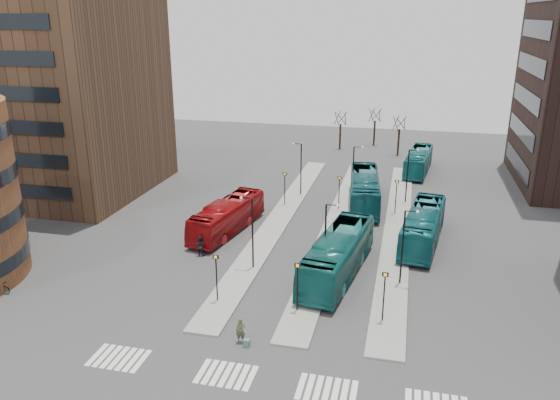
% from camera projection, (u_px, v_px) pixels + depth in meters
% --- Properties ---
extents(island_left, '(2.50, 45.00, 0.15)m').
position_uv_depth(island_left, '(280.00, 218.00, 56.73)').
color(island_left, gray).
rests_on(island_left, ground).
extents(island_mid, '(2.50, 45.00, 0.15)m').
position_uv_depth(island_mid, '(337.00, 222.00, 55.40)').
color(island_mid, gray).
rests_on(island_mid, ground).
extents(island_right, '(2.50, 45.00, 0.15)m').
position_uv_depth(island_right, '(397.00, 228.00, 54.08)').
color(island_right, gray).
rests_on(island_right, ground).
extents(suitcase, '(0.41, 0.33, 0.50)m').
position_uv_depth(suitcase, '(246.00, 343.00, 34.81)').
color(suitcase, navy).
rests_on(suitcase, ground).
extents(red_bus, '(4.56, 11.62, 3.16)m').
position_uv_depth(red_bus, '(227.00, 216.00, 52.83)').
color(red_bus, maroon).
rests_on(red_bus, ground).
extents(teal_bus_a, '(4.80, 13.21, 3.60)m').
position_uv_depth(teal_bus_a, '(338.00, 255.00, 43.87)').
color(teal_bus_a, '#125D5A').
rests_on(teal_bus_a, ground).
extents(teal_bus_b, '(4.35, 13.15, 3.60)m').
position_uv_depth(teal_bus_b, '(364.00, 190.00, 60.14)').
color(teal_bus_b, '#12525A').
rests_on(teal_bus_b, ground).
extents(teal_bus_c, '(4.40, 12.34, 3.36)m').
position_uv_depth(teal_bus_c, '(423.00, 226.00, 50.10)').
color(teal_bus_c, '#146167').
rests_on(teal_bus_c, ground).
extents(teal_bus_d, '(3.90, 11.34, 3.10)m').
position_uv_depth(teal_bus_d, '(418.00, 161.00, 72.76)').
color(teal_bus_d, '#166B70').
rests_on(teal_bus_d, ground).
extents(traveller, '(0.66, 0.46, 1.73)m').
position_uv_depth(traveller, '(241.00, 330.00, 35.06)').
color(traveller, '#46482B').
rests_on(traveller, ground).
extents(commuter_a, '(0.96, 0.79, 1.82)m').
position_uv_depth(commuter_a, '(200.00, 246.00, 47.78)').
color(commuter_a, black).
rests_on(commuter_a, ground).
extents(commuter_b, '(0.60, 1.01, 1.62)m').
position_uv_depth(commuter_b, '(304.00, 283.00, 41.30)').
color(commuter_b, black).
rests_on(commuter_b, ground).
extents(commuter_c, '(0.65, 1.04, 1.53)m').
position_uv_depth(commuter_c, '(316.00, 289.00, 40.53)').
color(commuter_c, black).
rests_on(commuter_c, ground).
extents(bicycle_far, '(1.96, 0.87, 1.00)m').
position_uv_depth(bicycle_far, '(0.00, 287.00, 41.48)').
color(bicycle_far, gray).
rests_on(bicycle_far, ground).
extents(crosswalk_stripes, '(22.35, 2.40, 0.01)m').
position_uv_depth(crosswalk_stripes, '(271.00, 381.00, 31.56)').
color(crosswalk_stripes, silver).
rests_on(crosswalk_stripes, ground).
extents(office_block, '(25.00, 20.12, 22.00)m').
position_uv_depth(office_block, '(38.00, 97.00, 63.49)').
color(office_block, '#4E3624').
rests_on(office_block, ground).
extents(sign_poles, '(12.45, 22.12, 3.65)m').
position_uv_depth(sign_poles, '(323.00, 225.00, 48.30)').
color(sign_poles, black).
rests_on(sign_poles, ground).
extents(lamp_posts, '(14.04, 20.24, 6.12)m').
position_uv_depth(lamp_posts, '(342.00, 196.00, 52.29)').
color(lamp_posts, black).
rests_on(lamp_posts, ground).
extents(bare_trees, '(10.97, 8.14, 5.90)m').
position_uv_depth(bare_trees, '(371.00, 133.00, 84.46)').
color(bare_trees, black).
rests_on(bare_trees, ground).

